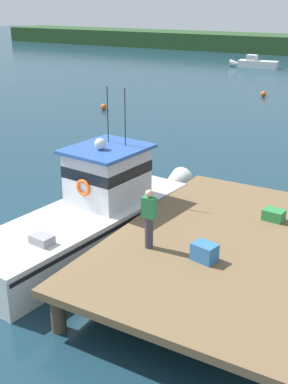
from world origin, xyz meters
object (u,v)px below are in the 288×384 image
(crate_stack_near_edge, at_px, (274,215))
(mooring_buoy_spare_mooring, at_px, (104,107))
(main_fishing_boat, at_px, (96,212))
(moored_boat_mid_harbor, at_px, (255,63))
(crate_single_far, at_px, (204,252))
(deckhand_by_the_boat, at_px, (149,218))
(mooring_buoy_channel_marker, at_px, (263,94))

(crate_stack_near_edge, bearing_deg, mooring_buoy_spare_mooring, 137.87)
(main_fishing_boat, height_order, moored_boat_mid_harbor, main_fishing_boat)
(crate_single_far, xyz_separation_m, moored_boat_mid_harbor, (-13.93, 45.50, -0.95))
(deckhand_by_the_boat, distance_m, moored_boat_mid_harbor, 47.28)
(moored_boat_mid_harbor, bearing_deg, mooring_buoy_spare_mooring, -93.62)
(moored_boat_mid_harbor, xyz_separation_m, mooring_buoy_spare_mooring, (-1.73, -27.36, -0.26))
(main_fishing_boat, relative_size, moored_boat_mid_harbor, 1.81)
(mooring_buoy_channel_marker, bearing_deg, moored_boat_mid_harbor, 110.85)
(crate_stack_near_edge, distance_m, deckhand_by_the_boat, 4.15)
(deckhand_by_the_boat, bearing_deg, main_fishing_boat, 151.86)
(crate_single_far, distance_m, moored_boat_mid_harbor, 47.60)
(main_fishing_boat, bearing_deg, crate_single_far, -17.92)
(main_fishing_boat, relative_size, crate_stack_near_edge, 16.56)
(crate_single_far, relative_size, mooring_buoy_spare_mooring, 1.38)
(deckhand_by_the_boat, bearing_deg, mooring_buoy_channel_marker, 101.73)
(main_fishing_boat, height_order, mooring_buoy_channel_marker, main_fishing_boat)
(main_fishing_boat, xyz_separation_m, deckhand_by_the_boat, (2.82, -1.51, 1.05))
(main_fishing_boat, bearing_deg, mooring_buoy_channel_marker, 96.61)
(crate_single_far, height_order, deckhand_by_the_boat, deckhand_by_the_boat)
(crate_stack_near_edge, relative_size, moored_boat_mid_harbor, 0.11)
(crate_single_far, distance_m, mooring_buoy_spare_mooring, 24.00)
(main_fishing_boat, xyz_separation_m, crate_stack_near_edge, (5.15, 1.85, 0.36))
(main_fishing_boat, distance_m, mooring_buoy_spare_mooring, 20.20)
(crate_stack_near_edge, distance_m, mooring_buoy_spare_mooring, 22.21)
(crate_stack_near_edge, distance_m, moored_boat_mid_harbor, 44.74)
(mooring_buoy_spare_mooring, bearing_deg, deckhand_by_the_boat, -52.26)
(main_fishing_boat, distance_m, mooring_buoy_channel_marker, 27.47)
(moored_boat_mid_harbor, height_order, mooring_buoy_spare_mooring, moored_boat_mid_harbor)
(main_fishing_boat, relative_size, deckhand_by_the_boat, 6.09)
(mooring_buoy_channel_marker, bearing_deg, crate_stack_near_edge, -71.89)
(crate_stack_near_edge, height_order, moored_boat_mid_harbor, crate_stack_near_edge)
(crate_single_far, xyz_separation_m, deckhand_by_the_boat, (-1.55, -0.09, 0.63))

